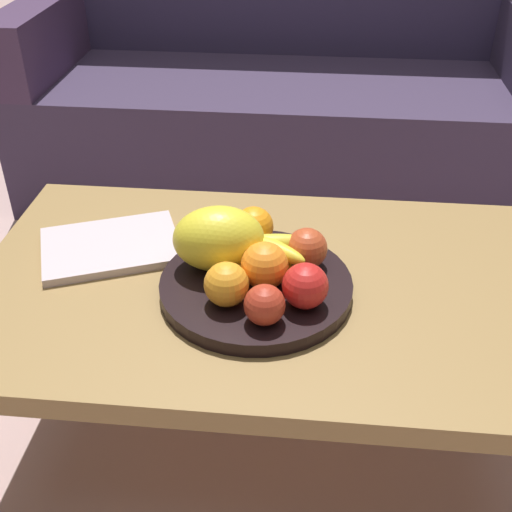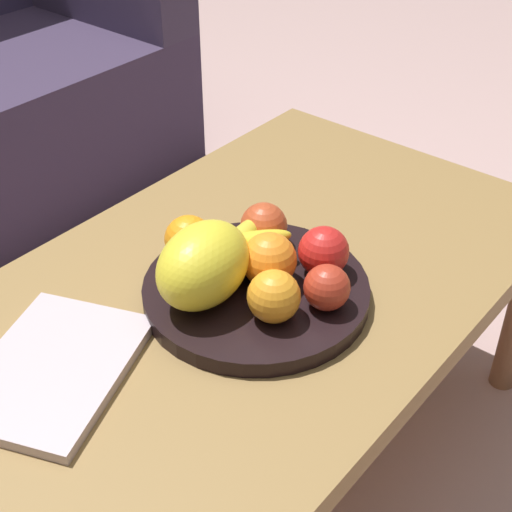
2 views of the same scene
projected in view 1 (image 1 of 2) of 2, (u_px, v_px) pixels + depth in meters
ground_plane at (269, 441)px, 1.37m from camera, size 8.00×8.00×0.00m
coffee_table at (271, 301)px, 1.16m from camera, size 1.05×0.62×0.42m
couch at (282, 97)px, 2.22m from camera, size 1.70×0.70×0.90m
fruit_bowl at (256, 286)px, 1.10m from camera, size 0.33×0.33×0.03m
melon_large_front at (219, 238)px, 1.10m from camera, size 0.17×0.13×0.11m
orange_front at (226, 284)px, 1.02m from camera, size 0.07×0.07×0.07m
orange_left at (265, 266)px, 1.06m from camera, size 0.08×0.08×0.08m
orange_right at (254, 226)px, 1.17m from camera, size 0.07×0.07×0.07m
apple_front at (307, 249)px, 1.11m from camera, size 0.07×0.07×0.07m
apple_left at (266, 305)px, 0.98m from camera, size 0.06×0.06×0.06m
apple_right at (305, 286)px, 1.01m from camera, size 0.07×0.07×0.07m
banana_bunch at (267, 252)px, 1.11m from camera, size 0.16×0.15×0.06m
magazine at (111, 246)px, 1.21m from camera, size 0.30×0.26×0.02m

